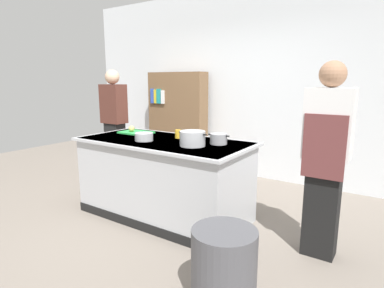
% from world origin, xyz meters
% --- Properties ---
extents(ground_plane, '(10.00, 10.00, 0.00)m').
position_xyz_m(ground_plane, '(0.00, 0.00, 0.00)').
color(ground_plane, slate).
extents(back_wall, '(6.40, 0.12, 3.00)m').
position_xyz_m(back_wall, '(0.00, 2.10, 1.50)').
color(back_wall, silver).
rests_on(back_wall, ground_plane).
extents(counter_island, '(1.98, 0.98, 0.90)m').
position_xyz_m(counter_island, '(0.00, -0.00, 0.47)').
color(counter_island, '#B7BABF').
rests_on(counter_island, ground_plane).
extents(cutting_board, '(0.40, 0.28, 0.02)m').
position_xyz_m(cutting_board, '(-0.59, 0.17, 0.91)').
color(cutting_board, green).
rests_on(cutting_board, counter_island).
extents(onion, '(0.08, 0.08, 0.08)m').
position_xyz_m(onion, '(-0.63, 0.14, 0.96)').
color(onion, tan).
rests_on(onion, cutting_board).
extents(stock_pot, '(0.33, 0.26, 0.15)m').
position_xyz_m(stock_pot, '(0.45, -0.08, 0.98)').
color(stock_pot, '#B7BABF').
rests_on(stock_pot, counter_island).
extents(sauce_pan, '(0.25, 0.18, 0.11)m').
position_xyz_m(sauce_pan, '(0.62, 0.15, 0.96)').
color(sauce_pan, '#99999E').
rests_on(sauce_pan, counter_island).
extents(mixing_bowl, '(0.20, 0.20, 0.09)m').
position_xyz_m(mixing_bowl, '(-0.16, -0.15, 0.94)').
color(mixing_bowl, '#B7BABF').
rests_on(mixing_bowl, counter_island).
extents(juice_cup, '(0.07, 0.07, 0.10)m').
position_xyz_m(juice_cup, '(0.06, 0.19, 0.95)').
color(juice_cup, yellow).
rests_on(juice_cup, counter_island).
extents(trash_bin, '(0.45, 0.45, 0.57)m').
position_xyz_m(trash_bin, '(1.30, -0.97, 0.29)').
color(trash_bin, '#4C4C51').
rests_on(trash_bin, ground_plane).
extents(person_chef, '(0.38, 0.25, 1.72)m').
position_xyz_m(person_chef, '(1.70, 0.11, 0.91)').
color(person_chef, black).
rests_on(person_chef, ground_plane).
extents(person_guest, '(0.38, 0.24, 1.72)m').
position_xyz_m(person_guest, '(-1.57, 0.72, 0.91)').
color(person_guest, black).
rests_on(person_guest, ground_plane).
extents(bookshelf, '(1.10, 0.31, 1.70)m').
position_xyz_m(bookshelf, '(-1.14, 1.80, 0.85)').
color(bookshelf, brown).
rests_on(bookshelf, ground_plane).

